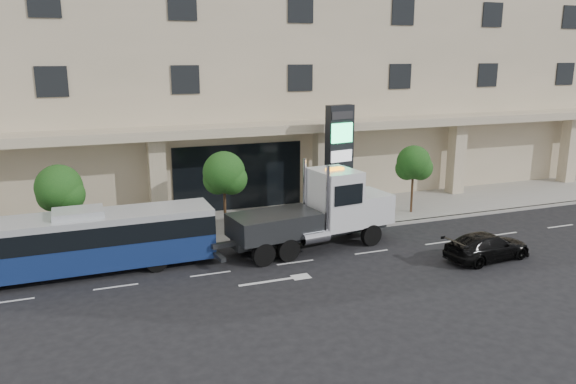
% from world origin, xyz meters
% --- Properties ---
extents(ground, '(120.00, 120.00, 0.00)m').
position_xyz_m(ground, '(0.00, 0.00, 0.00)').
color(ground, black).
rests_on(ground, ground).
extents(sidewalk, '(120.00, 6.00, 0.15)m').
position_xyz_m(sidewalk, '(0.00, 5.00, 0.07)').
color(sidewalk, gray).
rests_on(sidewalk, ground).
extents(curb, '(120.00, 0.30, 0.15)m').
position_xyz_m(curb, '(0.00, 2.00, 0.07)').
color(curb, gray).
rests_on(curb, ground).
extents(convention_center, '(60.00, 17.60, 20.00)m').
position_xyz_m(convention_center, '(-0.00, 15.42, 9.97)').
color(convention_center, tan).
rests_on(convention_center, ground).
extents(tree_left, '(2.27, 2.20, 4.22)m').
position_xyz_m(tree_left, '(-9.97, 3.59, 3.11)').
color(tree_left, '#422B19').
rests_on(tree_left, sidewalk).
extents(tree_mid, '(2.28, 2.20, 4.38)m').
position_xyz_m(tree_mid, '(-1.97, 3.59, 3.26)').
color(tree_mid, '#422B19').
rests_on(tree_mid, sidewalk).
extents(tree_right, '(2.10, 2.00, 4.04)m').
position_xyz_m(tree_right, '(9.53, 3.59, 3.04)').
color(tree_right, '#422B19').
rests_on(tree_right, sidewalk).
extents(city_bus, '(11.54, 2.59, 2.91)m').
position_xyz_m(city_bus, '(-9.23, 0.59, 1.48)').
color(city_bus, black).
rests_on(city_bus, ground).
extents(tow_truck, '(9.62, 3.42, 4.35)m').
position_xyz_m(tow_truck, '(1.93, 0.12, 1.79)').
color(tow_truck, '#2D3033').
rests_on(tow_truck, ground).
extents(black_sedan, '(4.57, 2.22, 1.28)m').
position_xyz_m(black_sedan, '(8.58, -4.27, 0.64)').
color(black_sedan, black).
rests_on(black_sedan, ground).
extents(signage_pylon, '(1.70, 0.88, 6.52)m').
position_xyz_m(signage_pylon, '(4.80, 3.97, 3.46)').
color(signage_pylon, black).
rests_on(signage_pylon, sidewalk).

